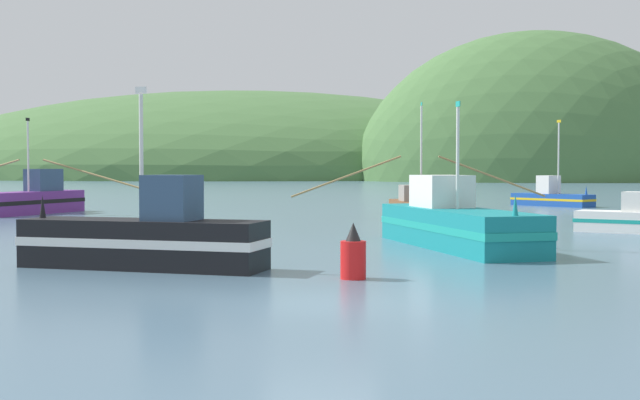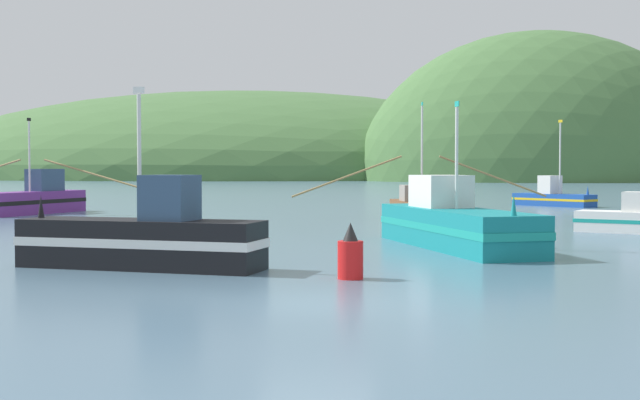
% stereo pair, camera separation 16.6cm
% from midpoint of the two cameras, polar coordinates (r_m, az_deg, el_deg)
% --- Properties ---
extents(ground_plane, '(600.00, 600.00, 0.00)m').
position_cam_midpoint_polar(ground_plane, '(18.50, 0.07, -7.10)').
color(ground_plane, slate).
extents(hill_far_right, '(198.59, 158.87, 51.32)m').
position_cam_midpoint_polar(hill_far_right, '(258.55, -5.07, 1.57)').
color(hill_far_right, '#47703D').
rests_on(hill_far_right, ground).
extents(hill_far_center, '(83.29, 66.63, 67.93)m').
position_cam_midpoint_polar(hill_far_center, '(198.00, 14.66, 1.31)').
color(hill_far_center, '#47703D').
rests_on(hill_far_center, ground).
extents(fishing_boat_black, '(7.71, 3.94, 5.38)m').
position_cam_midpoint_polar(fishing_boat_black, '(25.31, -11.77, -2.61)').
color(fishing_boat_black, black).
rests_on(fishing_boat_black, ground).
extents(fishing_boat_brown, '(15.44, 8.87, 6.86)m').
position_cam_midpoint_polar(fishing_boat_brown, '(50.51, 6.93, -0.45)').
color(fishing_boat_brown, brown).
rests_on(fishing_boat_brown, ground).
extents(fishing_boat_teal, '(4.82, 10.34, 5.45)m').
position_cam_midpoint_polar(fishing_boat_teal, '(31.64, 9.29, -1.61)').
color(fishing_boat_teal, '#147F84').
rests_on(fishing_boat_teal, ground).
extents(fishing_boat_purple, '(15.03, 8.83, 6.16)m').
position_cam_midpoint_polar(fishing_boat_purple, '(56.96, -18.83, 0.07)').
color(fishing_boat_purple, '#6B2D84').
rests_on(fishing_boat_purple, ground).
extents(fishing_boat_blue, '(5.54, 6.28, 6.64)m').
position_cam_midpoint_polar(fishing_boat_blue, '(67.07, 15.69, 0.19)').
color(fishing_boat_blue, '#19479E').
rests_on(fishing_boat_blue, ground).
extents(channel_buoy, '(0.69, 0.69, 1.52)m').
position_cam_midpoint_polar(channel_buoy, '(22.49, 2.30, -3.82)').
color(channel_buoy, red).
rests_on(channel_buoy, ground).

